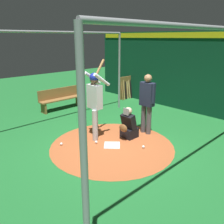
{
  "coord_description": "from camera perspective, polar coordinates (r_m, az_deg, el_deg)",
  "views": [
    {
      "loc": [
        3.92,
        4.13,
        2.79
      ],
      "look_at": [
        0.0,
        0.0,
        0.95
      ],
      "focal_mm": 37.36,
      "sensor_mm": 36.0,
      "label": 1
    }
  ],
  "objects": [
    {
      "name": "ground_plane",
      "position": [
        6.34,
        0.0,
        -8.2
      ],
      "size": [
        26.03,
        26.03,
        0.0
      ],
      "primitive_type": "plane",
      "color": "#1E6B2D"
    },
    {
      "name": "dirt_circle",
      "position": [
        6.34,
        0.0,
        -8.18
      ],
      "size": [
        3.3,
        3.3,
        0.01
      ],
      "primitive_type": "cylinder",
      "color": "#AD562D",
      "rests_on": "ground"
    },
    {
      "name": "home_plate",
      "position": [
        6.33,
        0.0,
        -8.1
      ],
      "size": [
        0.59,
        0.59,
        0.01
      ],
      "primitive_type": "cube",
      "rotation": [
        0.0,
        0.0,
        0.79
      ],
      "color": "white",
      "rests_on": "dirt_circle"
    },
    {
      "name": "batter",
      "position": [
        6.47,
        -4.21,
        3.22
      ],
      "size": [
        0.68,
        0.49,
        2.2
      ],
      "color": "#B3B3B7",
      "rests_on": "ground"
    },
    {
      "name": "catcher",
      "position": [
        6.7,
        4.05,
        -3.44
      ],
      "size": [
        0.58,
        0.4,
        0.92
      ],
      "color": "black",
      "rests_on": "ground"
    },
    {
      "name": "umpire",
      "position": [
        6.89,
        8.56,
        2.72
      ],
      "size": [
        0.22,
        0.49,
        1.78
      ],
      "color": "#4C4C51",
      "rests_on": "ground"
    },
    {
      "name": "back_wall",
      "position": [
        9.33,
        20.03,
        8.99
      ],
      "size": [
        0.22,
        10.03,
        3.0
      ],
      "color": "#0C3D26",
      "rests_on": "ground"
    },
    {
      "name": "cage_frame",
      "position": [
        5.74,
        0.0,
        10.67
      ],
      "size": [
        5.41,
        4.87,
        2.96
      ],
      "color": "gray",
      "rests_on": "ground"
    },
    {
      "name": "bat_rack",
      "position": [
        11.1,
        4.06,
        5.91
      ],
      "size": [
        1.18,
        0.21,
        1.05
      ],
      "color": "olive",
      "rests_on": "ground"
    },
    {
      "name": "bench",
      "position": [
        9.58,
        -12.38,
        3.34
      ],
      "size": [
        1.85,
        0.36,
        0.85
      ],
      "color": "olive",
      "rests_on": "ground"
    },
    {
      "name": "baseball_0",
      "position": [
        6.48,
        -12.29,
        -7.62
      ],
      "size": [
        0.07,
        0.07,
        0.07
      ],
      "primitive_type": "sphere",
      "color": "white",
      "rests_on": "dirt_circle"
    },
    {
      "name": "baseball_1",
      "position": [
        6.45,
        -3.9,
        -7.35
      ],
      "size": [
        0.07,
        0.07,
        0.07
      ],
      "primitive_type": "sphere",
      "color": "white",
      "rests_on": "dirt_circle"
    },
    {
      "name": "baseball_2",
      "position": [
        6.23,
        7.69,
        -8.43
      ],
      "size": [
        0.07,
        0.07,
        0.07
      ],
      "primitive_type": "sphere",
      "color": "white",
      "rests_on": "dirt_circle"
    }
  ]
}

